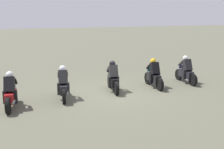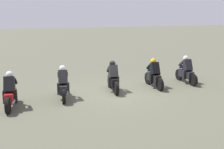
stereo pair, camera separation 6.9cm
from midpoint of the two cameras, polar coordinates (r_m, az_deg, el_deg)
name	(u,v)px [view 2 (the right image)]	position (r m, az deg, el deg)	size (l,w,h in m)	color
ground_plane	(112,93)	(13.60, 0.19, -3.72)	(120.00, 120.00, 0.00)	#545443
rider_lane_a	(186,72)	(15.87, 15.06, 0.53)	(2.04, 0.55, 1.51)	black
rider_lane_b	(154,75)	(14.60, 8.70, -0.20)	(2.04, 0.55, 1.51)	black
rider_lane_c	(113,79)	(13.72, 0.35, -0.88)	(2.04, 0.59, 1.51)	black
rider_lane_d	(63,85)	(12.68, -9.79, -2.19)	(2.03, 0.61, 1.51)	black
rider_lane_e	(10,93)	(12.01, -19.90, -3.60)	(2.03, 0.62, 1.51)	black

